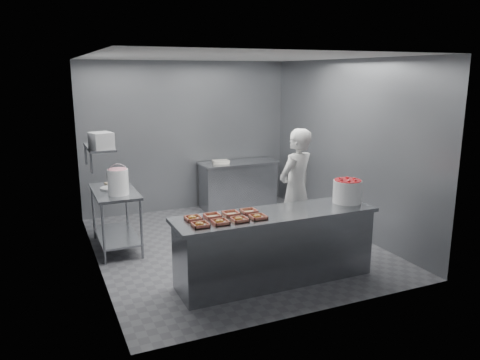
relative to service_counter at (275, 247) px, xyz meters
name	(u,v)px	position (x,y,z in m)	size (l,w,h in m)	color
floor	(234,245)	(0.00, 1.35, -0.45)	(4.50, 4.50, 0.00)	#4C4C51
ceiling	(233,57)	(0.00, 1.35, 2.35)	(4.50, 4.50, 0.00)	white
wall_back	(187,137)	(0.00, 3.60, 0.95)	(4.00, 0.04, 2.80)	slate
wall_left	(92,166)	(-2.00, 1.35, 0.95)	(0.04, 4.50, 2.80)	slate
wall_right	(346,147)	(2.00, 1.35, 0.95)	(0.04, 4.50, 2.80)	slate
service_counter	(275,247)	(0.00, 0.00, 0.00)	(2.60, 0.70, 0.90)	slate
prep_table	(115,210)	(-1.65, 1.95, 0.14)	(0.60, 1.20, 0.90)	slate
back_counter	(238,184)	(0.90, 3.25, 0.00)	(1.50, 0.60, 0.90)	slate
wall_shelf	(99,147)	(-1.82, 1.95, 1.10)	(0.35, 0.90, 0.03)	slate
tray_0	(200,225)	(-1.03, -0.13, 0.47)	(0.19, 0.18, 0.06)	tan
tray_1	(220,222)	(-0.79, -0.13, 0.47)	(0.19, 0.18, 0.06)	tan
tray_2	(239,219)	(-0.55, -0.13, 0.47)	(0.19, 0.18, 0.06)	tan
tray_3	(258,217)	(-0.31, -0.13, 0.47)	(0.19, 0.18, 0.06)	tan
tray_4	(193,218)	(-1.03, 0.13, 0.47)	(0.19, 0.18, 0.06)	tan
tray_5	(212,216)	(-0.79, 0.13, 0.47)	(0.19, 0.18, 0.04)	tan
tray_6	(231,213)	(-0.55, 0.13, 0.47)	(0.19, 0.18, 0.04)	tan
tray_7	(249,211)	(-0.31, 0.13, 0.47)	(0.19, 0.18, 0.04)	tan
worker	(296,189)	(0.81, 0.90, 0.45)	(0.66, 0.43, 1.81)	silver
strawberry_tub	(347,190)	(1.08, 0.03, 0.61)	(0.37, 0.37, 0.31)	white
glaze_bucket	(118,181)	(-1.63, 1.67, 0.64)	(0.30, 0.29, 0.44)	white
bucket_lid	(110,188)	(-1.69, 2.07, 0.46)	(0.29, 0.29, 0.02)	white
rag	(110,183)	(-1.64, 2.39, 0.46)	(0.14, 0.12, 0.02)	#CCB28C
appliance	(101,141)	(-1.82, 1.68, 1.23)	(0.27, 0.30, 0.23)	gray
paper_stack	(221,162)	(0.54, 3.25, 0.48)	(0.30, 0.22, 0.06)	silver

